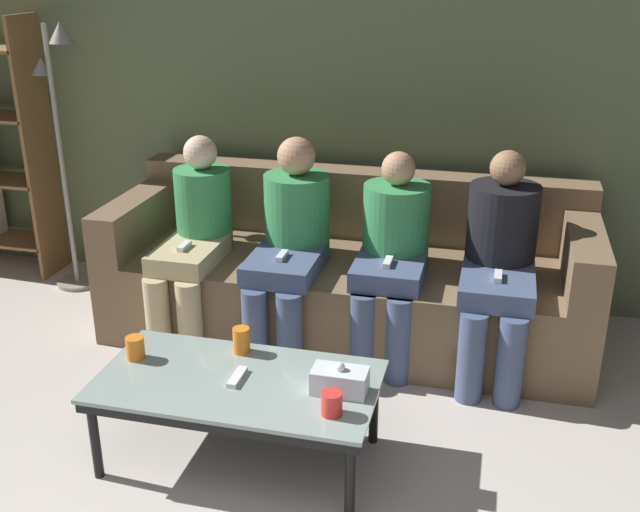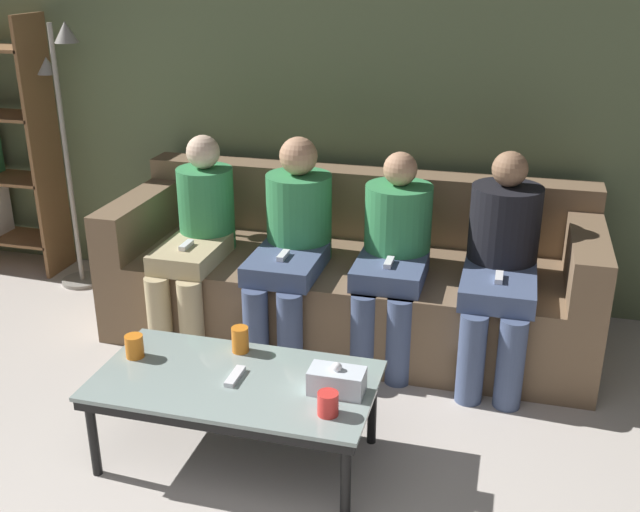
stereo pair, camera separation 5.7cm
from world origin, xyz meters
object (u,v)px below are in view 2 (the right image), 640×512
couch (351,278)px  seated_person_left_end (198,233)px  seated_person_mid_left (293,237)px  seated_person_mid_right (394,249)px  coffee_table (235,387)px  standing_lamp (66,130)px  tissue_box (337,381)px  game_remote (235,376)px  cup_near_right (134,346)px  cup_near_left (328,404)px  cup_far_center (240,340)px  seated_person_right_end (501,258)px

couch → seated_person_left_end: bearing=-163.4°
seated_person_mid_left → seated_person_mid_right: (0.54, 0.02, -0.02)m
coffee_table → standing_lamp: standing_lamp is taller
tissue_box → game_remote: bearing=-178.8°
standing_lamp → seated_person_left_end: bearing=-22.6°
tissue_box → standing_lamp: standing_lamp is taller
cup_near_right → standing_lamp: size_ratio=0.06×
game_remote → seated_person_mid_right: 1.19m
coffee_table → cup_near_left: bearing=-19.2°
cup_near_left → game_remote: bearing=160.8°
cup_far_center → seated_person_mid_left: bearing=91.2°
tissue_box → standing_lamp: size_ratio=0.13×
couch → tissue_box: 1.31m
game_remote → couch: bearing=81.5°
cup_near_left → seated_person_mid_right: 1.24m
standing_lamp → seated_person_mid_right: 2.17m
coffee_table → game_remote: (-0.00, 0.00, 0.05)m
seated_person_left_end → seated_person_mid_left: seated_person_mid_left is taller
seated_person_mid_left → cup_far_center: bearing=-88.8°
cup_far_center → tissue_box: (0.48, -0.21, -0.01)m
cup_near_right → game_remote: (0.48, -0.06, -0.04)m
couch → seated_person_left_end: 0.89m
coffee_table → seated_person_mid_left: (-0.08, 1.07, 0.26)m
game_remote → tissue_box: bearing=1.2°
couch → standing_lamp: size_ratio=1.59×
seated_person_mid_left → seated_person_mid_right: size_ratio=1.04×
seated_person_right_end → coffee_table: bearing=-133.1°
cup_near_left → cup_far_center: size_ratio=0.80×
cup_far_center → seated_person_right_end: seated_person_right_end is taller
cup_near_right → seated_person_mid_left: 1.10m
seated_person_mid_right → seated_person_right_end: size_ratio=0.97×
standing_lamp → cup_near_left: bearing=-38.3°
standing_lamp → tissue_box: bearing=-35.5°
cup_near_right → game_remote: size_ratio=0.67×
tissue_box → seated_person_mid_left: seated_person_mid_left is taller
cup_near_right → cup_far_center: 0.45m
seated_person_mid_left → seated_person_mid_right: seated_person_mid_left is taller
seated_person_left_end → seated_person_mid_right: bearing=1.7°
cup_near_left → cup_near_right: size_ratio=0.92×
tissue_box → seated_person_mid_right: size_ratio=0.20×
seated_person_mid_left → tissue_box: bearing=-64.7°
seated_person_mid_left → seated_person_right_end: size_ratio=1.01×
coffee_table → seated_person_left_end: (-0.61, 1.05, 0.24)m
coffee_table → tissue_box: bearing=1.2°
game_remote → seated_person_right_end: size_ratio=0.13×
couch → standing_lamp: (-1.82, 0.18, 0.69)m
cup_far_center → coffee_table: bearing=-75.2°
seated_person_mid_right → seated_person_right_end: 0.54m
seated_person_left_end → game_remote: bearing=-59.8°
seated_person_left_end → cup_near_left: bearing=-49.1°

